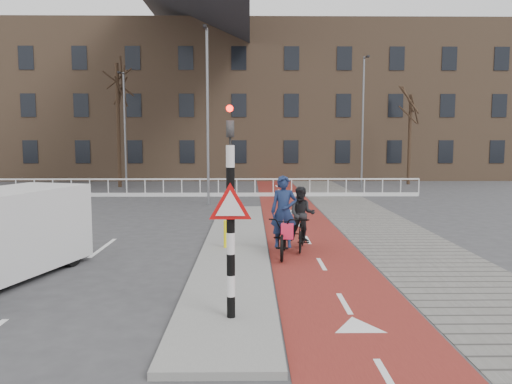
{
  "coord_description": "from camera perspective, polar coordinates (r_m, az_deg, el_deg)",
  "views": [
    {
      "loc": [
        -0.28,
        -10.12,
        3.09
      ],
      "look_at": [
        -0.09,
        5.0,
        1.5
      ],
      "focal_mm": 35.0,
      "sensor_mm": 36.0,
      "label": 1
    }
  ],
  "objects": [
    {
      "name": "ground",
      "position": [
        10.58,
        0.86,
        -10.97
      ],
      "size": [
        120.0,
        120.0,
        0.0
      ],
      "primitive_type": "plane",
      "color": "#38383A",
      "rests_on": "ground"
    },
    {
      "name": "bike_lane",
      "position": [
        20.43,
        4.3,
        -2.7
      ],
      "size": [
        2.5,
        60.0,
        0.01
      ],
      "primitive_type": "cube",
      "color": "maroon",
      "rests_on": "ground"
    },
    {
      "name": "sidewalk",
      "position": [
        20.86,
        12.0,
        -2.63
      ],
      "size": [
        3.0,
        60.0,
        0.01
      ],
      "primitive_type": "cube",
      "color": "slate",
      "rests_on": "ground"
    },
    {
      "name": "curb_island",
      "position": [
        14.44,
        -2.37,
        -6.11
      ],
      "size": [
        1.8,
        16.0,
        0.12
      ],
      "primitive_type": "cube",
      "color": "gray",
      "rests_on": "ground"
    },
    {
      "name": "traffic_signal",
      "position": [
        8.18,
        -2.93,
        -1.73
      ],
      "size": [
        0.8,
        0.8,
        3.68
      ],
      "color": "black",
      "rests_on": "curb_island"
    },
    {
      "name": "bollard",
      "position": [
        13.83,
        -3.47,
        -4.8
      ],
      "size": [
        0.12,
        0.12,
        0.76
      ],
      "primitive_type": "cylinder",
      "color": "#FFF10E",
      "rests_on": "curb_island"
    },
    {
      "name": "cyclist_near",
      "position": [
        13.26,
        3.18,
        -4.27
      ],
      "size": [
        0.92,
        2.14,
        2.14
      ],
      "rotation": [
        0.0,
        0.0,
        -0.1
      ],
      "color": "black",
      "rests_on": "bike_lane"
    },
    {
      "name": "cyclist_far",
      "position": [
        14.01,
        5.25,
        -3.64
      ],
      "size": [
        0.84,
        1.69,
        1.78
      ],
      "rotation": [
        0.0,
        0.0,
        -0.17
      ],
      "color": "black",
      "rests_on": "bike_lane"
    },
    {
      "name": "railing",
      "position": [
        27.66,
        -10.53,
        0.12
      ],
      "size": [
        28.0,
        0.1,
        0.99
      ],
      "color": "silver",
      "rests_on": "ground"
    },
    {
      "name": "townhouse_row",
      "position": [
        42.47,
        -4.48,
        12.36
      ],
      "size": [
        46.0,
        10.0,
        15.9
      ],
      "color": "#7F6047",
      "rests_on": "ground"
    },
    {
      "name": "tree_mid",
      "position": [
        33.83,
        -15.46,
        7.3
      ],
      "size": [
        0.24,
        0.24,
        7.97
      ],
      "primitive_type": "cylinder",
      "color": "black",
      "rests_on": "ground"
    },
    {
      "name": "tree_right",
      "position": [
        36.22,
        17.15,
        5.71
      ],
      "size": [
        0.23,
        0.23,
        6.15
      ],
      "primitive_type": "cylinder",
      "color": "black",
      "rests_on": "ground"
    },
    {
      "name": "streetlight_near",
      "position": [
        23.78,
        -5.54,
        8.43
      ],
      "size": [
        0.12,
        0.12,
        8.22
      ],
      "primitive_type": "cylinder",
      "color": "slate",
      "rests_on": "ground"
    },
    {
      "name": "streetlight_left",
      "position": [
        32.64,
        -14.74,
        6.76
      ],
      "size": [
        0.12,
        0.12,
        7.27
      ],
      "primitive_type": "cylinder",
      "color": "slate",
      "rests_on": "ground"
    },
    {
      "name": "streetlight_right",
      "position": [
        32.67,
        12.09,
        7.7
      ],
      "size": [
        0.12,
        0.12,
        8.27
      ],
      "primitive_type": "cylinder",
      "color": "slate",
      "rests_on": "ground"
    }
  ]
}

